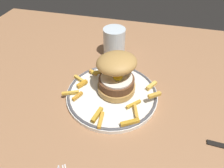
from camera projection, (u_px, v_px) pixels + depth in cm
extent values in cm
cube|color=#9F6F4B|center=(93.00, 100.00, 57.28)|extent=(122.98, 102.47, 4.00)
cylinder|color=white|center=(112.00, 94.00, 55.49)|extent=(25.89, 25.89, 1.20)
torus|color=#4C4C51|center=(112.00, 93.00, 55.08)|extent=(25.49, 25.49, 0.80)
cylinder|color=tan|center=(116.00, 87.00, 54.92)|extent=(10.67, 10.67, 1.80)
cylinder|color=brown|center=(116.00, 82.00, 53.50)|extent=(9.91, 9.91, 2.38)
cylinder|color=white|center=(117.00, 78.00, 52.52)|extent=(8.77, 8.77, 0.50)
ellipsoid|color=yellow|center=(118.00, 77.00, 51.67)|extent=(2.60, 2.60, 1.40)
ellipsoid|color=tan|center=(117.00, 63.00, 50.68)|extent=(15.55, 15.46, 5.65)
cube|color=#EFBC4E|center=(152.00, 85.00, 56.01)|extent=(2.95, 3.84, 0.98)
cube|color=gold|center=(93.00, 72.00, 60.41)|extent=(2.98, 1.88, 0.95)
cube|color=orange|center=(77.00, 96.00, 53.05)|extent=(2.18, 3.48, 0.76)
cube|color=gold|center=(136.00, 111.00, 49.12)|extent=(2.03, 4.45, 0.75)
cube|color=gold|center=(113.00, 71.00, 61.05)|extent=(2.94, 1.33, 0.83)
cube|color=gold|center=(70.00, 93.00, 54.01)|extent=(4.63, 2.51, 0.73)
cube|color=gold|center=(101.00, 120.00, 47.12)|extent=(1.14, 4.76, 0.77)
cube|color=gold|center=(80.00, 79.00, 58.12)|extent=(4.60, 2.80, 0.81)
cube|color=gold|center=(130.00, 122.00, 46.52)|extent=(4.57, 3.19, 0.92)
cube|color=gold|center=(97.00, 115.00, 48.19)|extent=(1.94, 4.72, 0.99)
cube|color=gold|center=(100.00, 72.00, 58.10)|extent=(4.55, 2.12, 0.78)
cube|color=orange|center=(82.00, 84.00, 56.55)|extent=(2.64, 3.43, 0.99)
cube|color=gold|center=(134.00, 104.00, 50.93)|extent=(3.62, 3.60, 0.71)
cube|color=gold|center=(154.00, 95.00, 50.65)|extent=(3.50, 2.89, 0.93)
cylinder|color=silver|center=(114.00, 42.00, 68.39)|extent=(7.75, 7.75, 9.87)
cylinder|color=silver|center=(114.00, 46.00, 69.57)|extent=(7.13, 7.13, 6.41)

